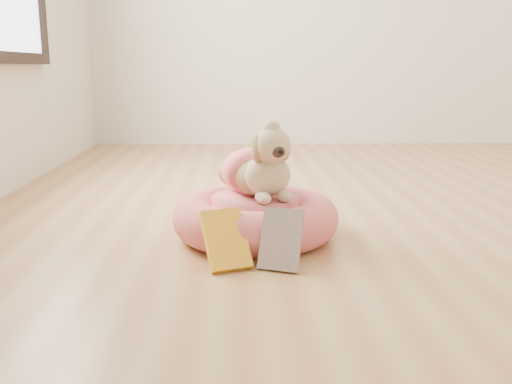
{
  "coord_description": "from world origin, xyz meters",
  "views": [
    {
      "loc": [
        -0.85,
        -2.45,
        0.63
      ],
      "look_at": [
        -0.78,
        -0.45,
        0.19
      ],
      "focal_mm": 40.0,
      "sensor_mm": 36.0,
      "label": 1
    }
  ],
  "objects_px": {
    "pet_bed": "(256,218)",
    "book_yellow": "(226,240)",
    "dog": "(259,156)",
    "book_white": "(281,239)"
  },
  "relations": [
    {
      "from": "dog",
      "to": "book_yellow",
      "type": "relative_size",
      "value": 1.97
    },
    {
      "from": "pet_bed",
      "to": "book_white",
      "type": "bearing_deg",
      "value": -78.18
    },
    {
      "from": "pet_bed",
      "to": "book_yellow",
      "type": "bearing_deg",
      "value": -108.9
    },
    {
      "from": "book_yellow",
      "to": "book_white",
      "type": "height_order",
      "value": "book_white"
    },
    {
      "from": "dog",
      "to": "book_yellow",
      "type": "distance_m",
      "value": 0.41
    },
    {
      "from": "book_yellow",
      "to": "book_white",
      "type": "distance_m",
      "value": 0.18
    },
    {
      "from": "dog",
      "to": "book_white",
      "type": "bearing_deg",
      "value": -101.42
    },
    {
      "from": "pet_bed",
      "to": "dog",
      "type": "relative_size",
      "value": 1.53
    },
    {
      "from": "book_yellow",
      "to": "book_white",
      "type": "xyz_separation_m",
      "value": [
        0.17,
        -0.02,
        0.01
      ]
    },
    {
      "from": "pet_bed",
      "to": "book_yellow",
      "type": "xyz_separation_m",
      "value": [
        -0.11,
        -0.31,
        0.01
      ]
    }
  ]
}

